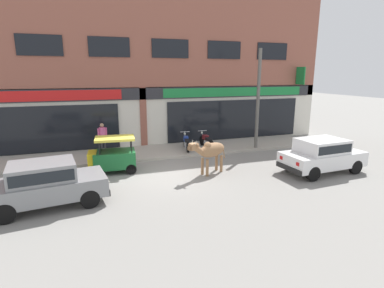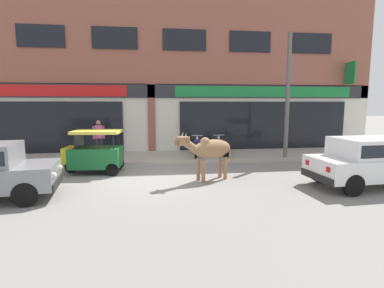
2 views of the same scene
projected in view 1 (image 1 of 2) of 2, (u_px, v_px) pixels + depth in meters
ground_plane at (166, 175)px, 12.56m from camera, size 90.00×90.00×0.00m
sidewalk at (149, 152)px, 15.90m from camera, size 19.00×2.88×0.13m
shop_building at (141, 70)px, 16.48m from camera, size 23.00×1.40×9.13m
cow at (211, 151)px, 12.47m from camera, size 2.01×1.15×1.61m
car_0 at (46, 182)px, 9.39m from camera, size 3.75×2.05×1.46m
car_1 at (322, 154)px, 12.69m from camera, size 3.69×1.80×1.46m
auto_rickshaw at (113, 157)px, 12.78m from camera, size 2.04×1.30×1.52m
motorcycle_0 at (186, 143)px, 16.12m from camera, size 0.62×1.80×0.88m
motorcycle_1 at (206, 141)px, 16.46m from camera, size 0.52×1.81×0.88m
pedestrian at (103, 135)px, 15.03m from camera, size 0.47×0.32×1.60m
utility_pole at (258, 100)px, 16.04m from camera, size 0.18×0.18×5.29m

